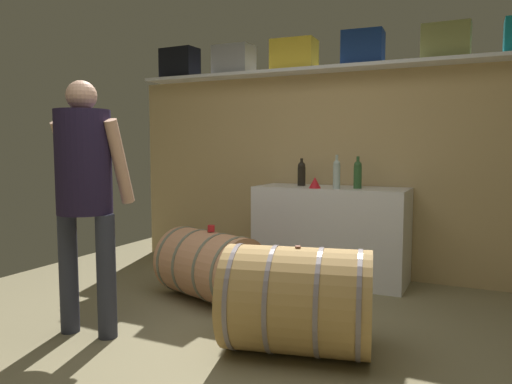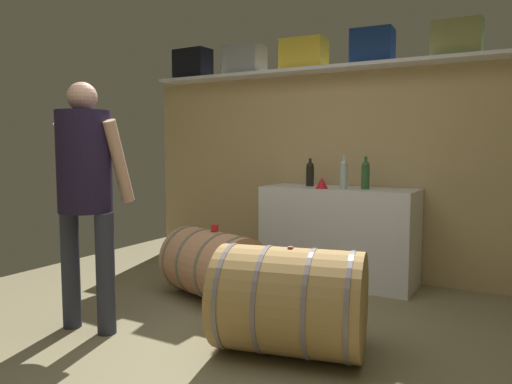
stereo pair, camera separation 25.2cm
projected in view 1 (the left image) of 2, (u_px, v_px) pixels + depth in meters
name	position (u px, v px, depth m)	size (l,w,h in m)	color
ground_plane	(256.00, 331.00, 3.43)	(5.66, 7.98, 0.02)	#7E7454
back_wall_panel	(333.00, 174.00, 4.95)	(4.46, 0.10, 2.00)	tan
high_shelf_board	(329.00, 70.00, 4.73)	(4.11, 0.40, 0.03)	silver
toolcase_black	(180.00, 64.00, 5.45)	(0.41, 0.24, 0.33)	black
toolcase_grey	(234.00, 60.00, 5.16)	(0.40, 0.27, 0.30)	gray
toolcase_yellow	(294.00, 55.00, 4.87)	(0.43, 0.28, 0.30)	yellow
toolcase_navy	(363.00, 48.00, 4.57)	(0.37, 0.26, 0.32)	navy
toolcase_olive	(446.00, 42.00, 4.26)	(0.40, 0.20, 0.31)	olive
work_cabinet	(331.00, 234.00, 4.66)	(1.42, 0.55, 0.89)	white
wine_bottle_dark	(302.00, 173.00, 4.77)	(0.08, 0.08, 0.27)	black
wine_bottle_green	(358.00, 174.00, 4.46)	(0.07, 0.07, 0.29)	#2E582D
wine_bottle_clear	(337.00, 173.00, 4.44)	(0.07, 0.07, 0.31)	#ABBCB6
wine_glass	(358.00, 177.00, 4.58)	(0.08, 0.08, 0.15)	white
red_funnel	(315.00, 183.00, 4.49)	(0.11, 0.11, 0.10)	red
wine_barrel_near	(210.00, 265.00, 4.09)	(0.97, 0.80, 0.58)	tan
wine_barrel_far	(298.00, 300.00, 3.02)	(1.01, 0.83, 0.67)	#A88248
tasting_cup	(211.00, 228.00, 4.05)	(0.06, 0.06, 0.05)	red
winemaker_pouring	(85.00, 181.00, 3.25)	(0.53, 0.44, 1.70)	#2D2F3D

